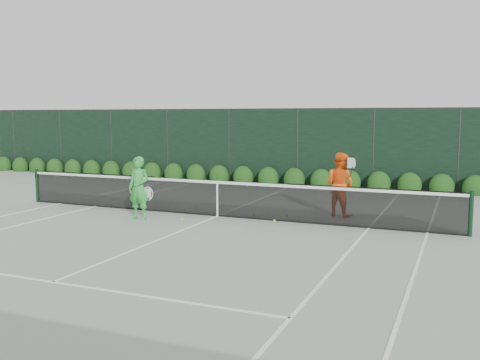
% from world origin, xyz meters
% --- Properties ---
extents(ground, '(80.00, 80.00, 0.00)m').
position_xyz_m(ground, '(0.00, 0.00, 0.00)').
color(ground, gray).
rests_on(ground, ground).
extents(tennis_net, '(12.90, 0.10, 1.07)m').
position_xyz_m(tennis_net, '(-0.02, 0.00, 0.53)').
color(tennis_net, '#11331C').
rests_on(tennis_net, ground).
extents(player_woman, '(0.66, 0.42, 1.68)m').
position_xyz_m(player_woman, '(-1.75, -1.19, 0.84)').
color(player_woman, green).
rests_on(player_woman, ground).
extents(player_man, '(1.04, 0.93, 1.76)m').
position_xyz_m(player_man, '(3.08, 1.35, 0.88)').
color(player_man, orange).
rests_on(player_man, ground).
extents(court_lines, '(11.03, 23.83, 0.01)m').
position_xyz_m(court_lines, '(0.00, 0.00, 0.01)').
color(court_lines, white).
rests_on(court_lines, ground).
extents(windscreen_fence, '(32.00, 21.07, 3.06)m').
position_xyz_m(windscreen_fence, '(0.00, -2.71, 1.51)').
color(windscreen_fence, black).
rests_on(windscreen_fence, ground).
extents(hedge_row, '(31.66, 0.65, 0.94)m').
position_xyz_m(hedge_row, '(-0.00, 7.15, 0.23)').
color(hedge_row, '#13380F').
rests_on(hedge_row, ground).
extents(tennis_balls, '(4.07, 2.11, 0.07)m').
position_xyz_m(tennis_balls, '(-0.07, 0.18, 0.03)').
color(tennis_balls, '#CCE933').
rests_on(tennis_balls, ground).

